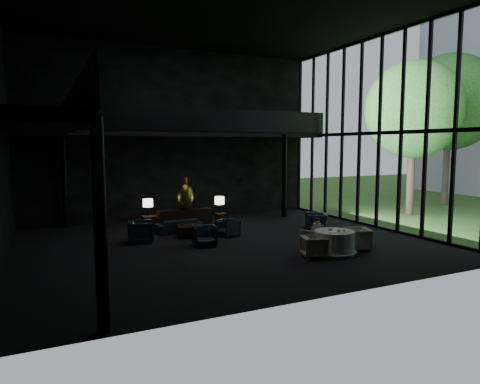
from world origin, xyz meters
name	(u,v)px	position (x,y,z in m)	size (l,w,h in m)	color
floor	(227,243)	(0.00, 0.00, 0.00)	(14.00, 12.00, 0.02)	black
ceiling	(226,11)	(0.00, 0.00, 8.00)	(14.00, 12.00, 0.02)	black
wall_back	(176,134)	(0.00, 6.00, 4.00)	(14.00, 0.04, 8.00)	black
wall_front	(334,122)	(0.00, -6.00, 4.00)	(14.00, 0.04, 8.00)	black
curtain_wall	(379,133)	(6.95, 0.00, 4.00)	(0.20, 12.00, 8.00)	black
mezzanine_left	(35,127)	(-6.00, 0.00, 4.00)	(2.00, 12.00, 0.25)	black
mezzanine_back	(203,134)	(1.00, 5.00, 4.00)	(12.00, 2.00, 0.25)	black
railing_left	(72,108)	(-5.00, 0.00, 4.60)	(0.06, 12.00, 1.00)	black
railing_back	(211,120)	(1.00, 4.00, 4.60)	(12.00, 0.06, 1.00)	black
column_sw	(100,227)	(-5.00, -5.70, 2.00)	(0.24, 0.24, 4.00)	black
column_nw	(64,181)	(-5.00, 5.70, 2.00)	(0.24, 0.24, 4.00)	black
column_ne	(284,176)	(4.80, 4.00, 2.00)	(0.24, 0.24, 4.00)	black
tree_near	(413,110)	(11.00, 2.00, 5.23)	(4.80, 4.80, 7.65)	#382D23
tree_far	(449,103)	(16.00, 4.00, 5.99)	(5.60, 5.60, 8.80)	#382D23
console	(185,218)	(-0.35, 3.71, 0.37)	(2.34, 0.53, 0.74)	black
bronze_urn	(185,196)	(-0.35, 3.69, 1.34)	(0.75, 0.75, 1.39)	olive
side_table_left	(149,223)	(-1.95, 3.47, 0.31)	(0.56, 0.56, 0.61)	black
table_lamp_left	(148,204)	(-1.95, 3.66, 1.10)	(0.40, 0.40, 0.68)	black
side_table_right	(221,219)	(1.25, 3.47, 0.25)	(0.46, 0.46, 0.51)	black
table_lamp_right	(220,201)	(1.25, 3.66, 1.02)	(0.42, 0.42, 0.71)	black
sofa	(179,224)	(-0.95, 2.65, 0.32)	(1.62, 0.47, 0.63)	black
lounge_armchair_west	(141,229)	(-2.74, 1.45, 0.48)	(0.94, 0.88, 0.97)	black
lounge_armchair_east	(228,228)	(0.54, 1.08, 0.33)	(0.64, 0.60, 0.66)	#192E48
lounge_armchair_south	(205,235)	(-0.86, -0.06, 0.41)	(0.79, 0.74, 0.81)	#193140
window_armchair	(316,219)	(4.57, 0.98, 0.37)	(0.85, 0.55, 0.75)	black
coffee_table	(191,231)	(-0.80, 1.62, 0.22)	(0.99, 0.99, 0.44)	black
dining_table	(334,244)	(2.55, -2.84, 0.33)	(1.44, 1.44, 0.75)	white
dining_chair_north	(314,238)	(2.43, -1.90, 0.35)	(0.68, 0.64, 0.70)	#B5A493
dining_chair_east	(357,237)	(3.57, -2.74, 0.42)	(0.82, 0.77, 0.85)	#B0A18D
dining_chair_west	(314,246)	(1.70, -2.94, 0.35)	(0.68, 0.64, 0.70)	gray
child	(317,226)	(2.58, -1.84, 0.73)	(0.26, 0.26, 0.56)	beige
plate_a	(332,232)	(2.34, -2.97, 0.76)	(0.26, 0.26, 0.02)	white
plate_b	(337,229)	(2.77, -2.68, 0.76)	(0.21, 0.21, 0.01)	white
saucer	(343,230)	(2.84, -2.92, 0.76)	(0.14, 0.14, 0.01)	white
coffee_cup	(344,230)	(2.81, -3.00, 0.79)	(0.08, 0.08, 0.06)	white
cereal_bowl	(330,229)	(2.48, -2.71, 0.79)	(0.15, 0.15, 0.08)	white
cream_pot	(339,231)	(2.56, -3.04, 0.79)	(0.06, 0.06, 0.07)	#99999E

